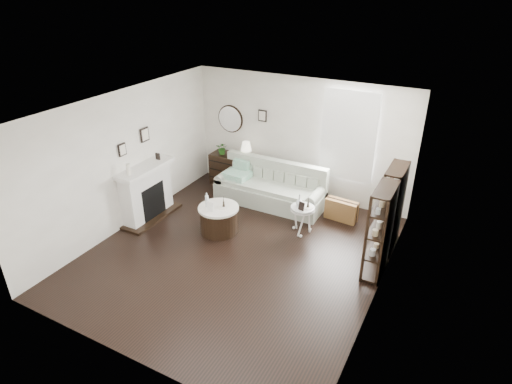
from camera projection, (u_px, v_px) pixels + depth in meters
The scene contains 18 objects.
room at pixel (331, 134), 8.93m from camera, with size 5.50×5.50×5.50m.
fireplace at pixel (147, 194), 8.79m from camera, with size 0.50×1.40×1.84m.
shelf_unit_far at pixel (391, 208), 7.71m from camera, with size 0.30×0.80×1.60m.
shelf_unit_near at pixel (379, 231), 7.00m from camera, with size 0.30×0.80×1.60m.
sofa at pixel (271, 190), 9.47m from camera, with size 2.41×0.83×0.94m.
quilt at pixel (237, 175), 9.59m from camera, with size 0.55×0.45×0.14m, color #289365.
suitcase at pixel (341, 210), 8.82m from camera, with size 0.67×0.22×0.44m, color brown.
dresser at pixel (234, 170), 10.24m from camera, with size 1.14×0.49×0.76m.
table_lamp at pixel (246, 150), 9.84m from camera, with size 0.25×0.25×0.40m, color #F0E8CA, non-canonical shape.
potted_plant at pixel (222, 148), 10.08m from camera, with size 0.27×0.23×0.30m, color #215418.
drum_table at pixel (219, 219), 8.38m from camera, with size 0.79×0.79×0.55m.
pedestal_table at pixel (303, 209), 8.24m from camera, with size 0.47×0.47×0.57m.
eiffel_drum at pixel (224, 202), 8.22m from camera, with size 0.12×0.12×0.20m, color black, non-canonical shape.
bottle_drum at pixel (207, 200), 8.21m from camera, with size 0.07×0.07×0.30m, color silver.
card_frame_drum at pixel (210, 207), 8.08m from camera, with size 0.14×0.01×0.18m, color white.
eiffel_ped at pixel (308, 203), 8.16m from camera, with size 0.11×0.11×0.19m, color black, non-canonical shape.
flask_ped at pixel (300, 200), 8.21m from camera, with size 0.14×0.14×0.25m, color silver, non-canonical shape.
card_frame_ped at pixel (302, 206), 8.07m from camera, with size 0.12×0.01×0.16m, color black.
Camera 1 is at (3.33, -5.56, 4.54)m, focal length 30.00 mm.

